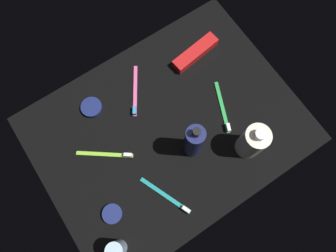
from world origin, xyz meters
The scene contains 11 objects.
ground_plane centered at (0.00, 0.00, -0.60)cm, with size 84.00×64.00×1.20cm, color black.
lotion_bottle centered at (-2.55, 9.50, 9.24)cm, with size 5.56×5.56×20.78cm.
bodywash_bottle centered at (-17.43, 18.94, 7.47)cm, with size 7.53×7.53×16.70cm.
deodorant_stick centered at (31.94, 22.23, 4.96)cm, with size 4.85×4.85×9.93cm, color silver.
toothbrush_green centered at (-18.53, 4.81, 0.61)cm, with size 8.10×17.05×2.10cm.
toothbrush_lime centered at (20.45, -3.30, 0.61)cm, with size 15.15×11.72×2.10cm.
toothbrush_teal centered at (12.02, 18.22, 0.61)cm, with size 8.06×17.07×2.10cm.
toothbrush_pink centered at (2.46, -16.08, 0.61)cm, with size 10.78×15.77×2.10cm.
toothpaste_box_red centered at (-22.46, -16.91, 1.60)cm, with size 17.60×4.40×3.20cm, color red.
cream_tin_left centered at (16.97, -19.74, 0.78)cm, with size 6.87×6.87×1.56cm, color navy.
cream_tin_right centered at (28.55, 12.98, 0.86)cm, with size 5.96×5.96×1.72cm, color navy.
Camera 1 is at (15.34, 23.04, 98.43)cm, focal length 33.79 mm.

